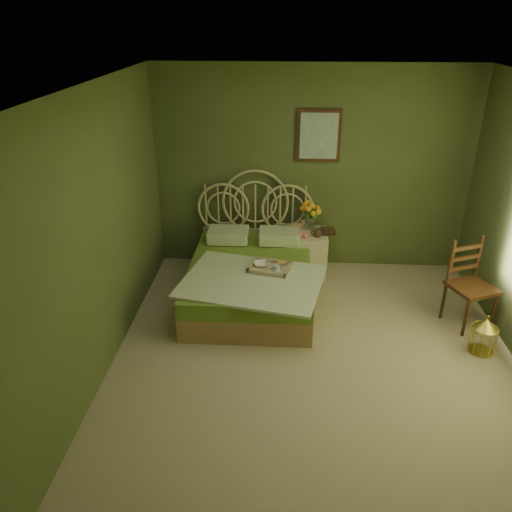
# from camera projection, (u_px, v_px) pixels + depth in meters

# --- Properties ---
(floor) EXTENTS (4.50, 4.50, 0.00)m
(floor) POSITION_uv_depth(u_px,v_px,m) (315.00, 365.00, 4.90)
(floor) COLOR tan
(floor) RESTS_ON ground
(ceiling) EXTENTS (4.50, 4.50, 0.00)m
(ceiling) POSITION_uv_depth(u_px,v_px,m) (332.00, 88.00, 3.75)
(ceiling) COLOR silver
(ceiling) RESTS_ON wall_back
(wall_back) EXTENTS (4.00, 0.00, 4.00)m
(wall_back) POSITION_uv_depth(u_px,v_px,m) (312.00, 171.00, 6.34)
(wall_back) COLOR #546133
(wall_back) RESTS_ON floor
(wall_left) EXTENTS (0.00, 4.50, 4.50)m
(wall_left) POSITION_uv_depth(u_px,v_px,m) (96.00, 239.00, 4.43)
(wall_left) COLOR #546133
(wall_left) RESTS_ON floor
(wall_art) EXTENTS (0.54, 0.04, 0.64)m
(wall_art) POSITION_uv_depth(u_px,v_px,m) (319.00, 136.00, 6.11)
(wall_art) COLOR #361D0E
(wall_art) RESTS_ON wall_back
(bed) EXTENTS (1.68, 2.12, 1.31)m
(bed) POSITION_uv_depth(u_px,v_px,m) (251.00, 276.00, 5.94)
(bed) COLOR tan
(bed) RESTS_ON floor
(nightstand) EXTENTS (0.52, 0.52, 1.00)m
(nightstand) POSITION_uv_depth(u_px,v_px,m) (307.00, 247.00, 6.50)
(nightstand) COLOR beige
(nightstand) RESTS_ON floor
(chair) EXTENTS (0.56, 0.56, 0.96)m
(chair) POSITION_uv_depth(u_px,v_px,m) (471.00, 278.00, 5.39)
(chair) COLOR #361D0E
(chair) RESTS_ON floor
(birdcage) EXTENTS (0.25, 0.25, 0.38)m
(birdcage) POSITION_uv_depth(u_px,v_px,m) (483.00, 336.00, 5.02)
(birdcage) COLOR gold
(birdcage) RESTS_ON floor
(book_lower) EXTENTS (0.19, 0.25, 0.02)m
(book_lower) POSITION_uv_depth(u_px,v_px,m) (321.00, 232.00, 6.39)
(book_lower) COLOR #381E0F
(book_lower) RESTS_ON nightstand
(book_upper) EXTENTS (0.17, 0.23, 0.02)m
(book_upper) POSITION_uv_depth(u_px,v_px,m) (321.00, 230.00, 6.39)
(book_upper) COLOR #472819
(book_upper) RESTS_ON nightstand
(cereal_bowl) EXTENTS (0.18, 0.18, 0.04)m
(cereal_bowl) POSITION_uv_depth(u_px,v_px,m) (261.00, 264.00, 5.69)
(cereal_bowl) COLOR white
(cereal_bowl) RESTS_ON bed
(coffee_cup) EXTENTS (0.08, 0.08, 0.08)m
(coffee_cup) POSITION_uv_depth(u_px,v_px,m) (277.00, 268.00, 5.57)
(coffee_cup) COLOR white
(coffee_cup) RESTS_ON bed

